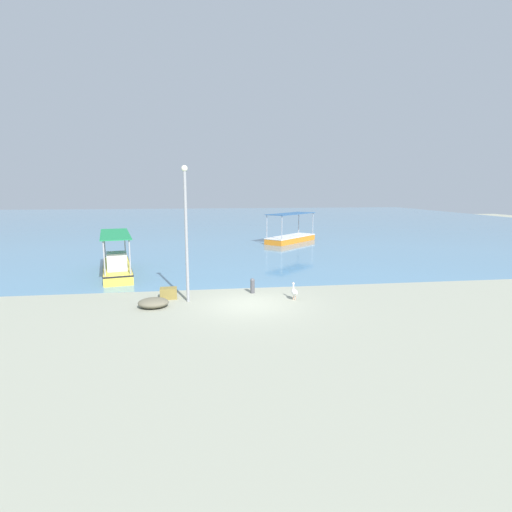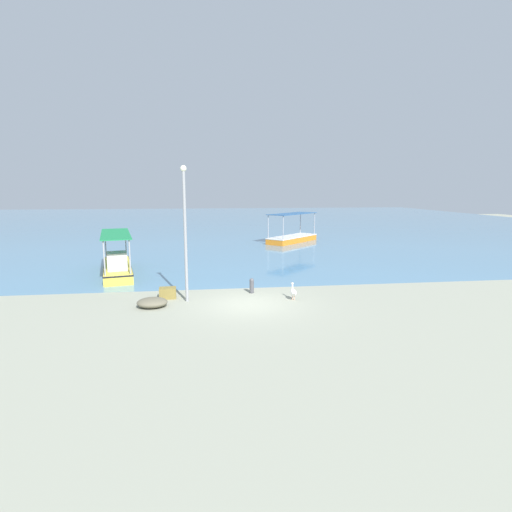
{
  "view_description": "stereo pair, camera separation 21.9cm",
  "coord_description": "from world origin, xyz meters",
  "px_view_note": "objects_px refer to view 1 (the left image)",
  "views": [
    {
      "loc": [
        -2.18,
        -17.35,
        5.15
      ],
      "look_at": [
        1.11,
        5.99,
        1.21
      ],
      "focal_mm": 28.0,
      "sensor_mm": 36.0,
      "label": 1
    },
    {
      "loc": [
        -1.96,
        -17.38,
        5.15
      ],
      "look_at": [
        1.11,
        5.99,
        1.21
      ],
      "focal_mm": 28.0,
      "sensor_mm": 36.0,
      "label": 2
    }
  ],
  "objects_px": {
    "fishing_boat_center": "(117,266)",
    "mooring_bollard": "(252,285)",
    "fishing_boat_far_right": "(291,237)",
    "net_pile": "(153,303)",
    "pelican": "(294,292)",
    "cargo_crate": "(169,293)",
    "lamp_post": "(186,227)"
  },
  "relations": [
    {
      "from": "pelican",
      "to": "mooring_bollard",
      "type": "xyz_separation_m",
      "value": [
        -1.79,
        1.49,
        0.03
      ]
    },
    {
      "from": "pelican",
      "to": "net_pile",
      "type": "xyz_separation_m",
      "value": [
        -6.45,
        -0.37,
        -0.16
      ]
    },
    {
      "from": "pelican",
      "to": "cargo_crate",
      "type": "bearing_deg",
      "value": 170.03
    },
    {
      "from": "fishing_boat_far_right",
      "to": "mooring_bollard",
      "type": "height_order",
      "value": "fishing_boat_far_right"
    },
    {
      "from": "mooring_bollard",
      "to": "pelican",
      "type": "bearing_deg",
      "value": -39.76
    },
    {
      "from": "fishing_boat_center",
      "to": "cargo_crate",
      "type": "relative_size",
      "value": 8.78
    },
    {
      "from": "cargo_crate",
      "to": "net_pile",
      "type": "bearing_deg",
      "value": -111.57
    },
    {
      "from": "mooring_bollard",
      "to": "net_pile",
      "type": "distance_m",
      "value": 5.02
    },
    {
      "from": "fishing_boat_center",
      "to": "cargo_crate",
      "type": "distance_m",
      "value": 6.8
    },
    {
      "from": "mooring_bollard",
      "to": "lamp_post",
      "type": "bearing_deg",
      "value": -160.84
    },
    {
      "from": "fishing_boat_far_right",
      "to": "net_pile",
      "type": "xyz_separation_m",
      "value": [
        -10.98,
        -20.86,
        -0.3
      ]
    },
    {
      "from": "pelican",
      "to": "mooring_bollard",
      "type": "distance_m",
      "value": 2.33
    },
    {
      "from": "fishing_boat_far_right",
      "to": "pelican",
      "type": "xyz_separation_m",
      "value": [
        -4.53,
        -20.49,
        -0.14
      ]
    },
    {
      "from": "fishing_boat_far_right",
      "to": "lamp_post",
      "type": "height_order",
      "value": "lamp_post"
    },
    {
      "from": "mooring_bollard",
      "to": "net_pile",
      "type": "bearing_deg",
      "value": -158.27
    },
    {
      "from": "lamp_post",
      "to": "cargo_crate",
      "type": "distance_m",
      "value": 3.4
    },
    {
      "from": "pelican",
      "to": "mooring_bollard",
      "type": "bearing_deg",
      "value": 140.24
    },
    {
      "from": "pelican",
      "to": "net_pile",
      "type": "bearing_deg",
      "value": -176.76
    },
    {
      "from": "fishing_boat_center",
      "to": "mooring_bollard",
      "type": "distance_m",
      "value": 9.31
    },
    {
      "from": "fishing_boat_far_right",
      "to": "fishing_boat_center",
      "type": "distance_m",
      "value": 19.48
    },
    {
      "from": "fishing_boat_far_right",
      "to": "pelican",
      "type": "height_order",
      "value": "fishing_boat_far_right"
    },
    {
      "from": "fishing_boat_far_right",
      "to": "cargo_crate",
      "type": "distance_m",
      "value": 22.08
    },
    {
      "from": "lamp_post",
      "to": "mooring_bollard",
      "type": "bearing_deg",
      "value": 19.16
    },
    {
      "from": "pelican",
      "to": "cargo_crate",
      "type": "xyz_separation_m",
      "value": [
        -5.9,
        1.04,
        -0.11
      ]
    },
    {
      "from": "net_pile",
      "to": "cargo_crate",
      "type": "xyz_separation_m",
      "value": [
        0.55,
        1.4,
        0.05
      ]
    },
    {
      "from": "fishing_boat_far_right",
      "to": "net_pile",
      "type": "height_order",
      "value": "fishing_boat_far_right"
    },
    {
      "from": "fishing_boat_far_right",
      "to": "pelican",
      "type": "bearing_deg",
      "value": -102.47
    },
    {
      "from": "fishing_boat_far_right",
      "to": "net_pile",
      "type": "relative_size",
      "value": 4.4
    },
    {
      "from": "fishing_boat_far_right",
      "to": "mooring_bollard",
      "type": "distance_m",
      "value": 20.03
    },
    {
      "from": "lamp_post",
      "to": "cargo_crate",
      "type": "relative_size",
      "value": 7.9
    },
    {
      "from": "fishing_boat_center",
      "to": "cargo_crate",
      "type": "height_order",
      "value": "fishing_boat_center"
    },
    {
      "from": "fishing_boat_center",
      "to": "mooring_bollard",
      "type": "bearing_deg",
      "value": -35.27
    }
  ]
}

